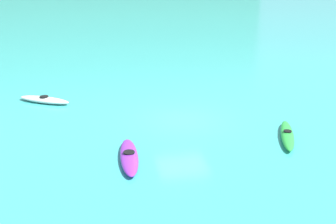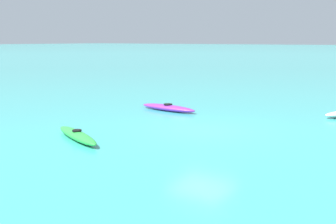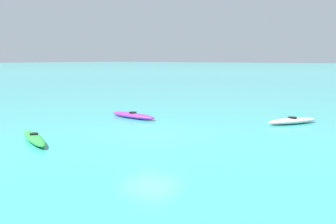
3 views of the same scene
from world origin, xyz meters
name	(u,v)px [view 1 (image 1 of 3)]	position (x,y,z in m)	size (l,w,h in m)	color
ground_plane	(183,121)	(0.00, 0.00, 0.00)	(600.00, 600.00, 0.00)	#38ADA8
kayak_purple	(129,156)	(-3.10, -3.91, 0.16)	(0.93, 3.47, 0.37)	purple
kayak_green	(287,135)	(4.03, -3.09, 0.16)	(1.82, 3.41, 0.37)	green
kayak_white	(44,100)	(-6.83, 4.27, 0.16)	(3.02, 2.25, 0.37)	white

